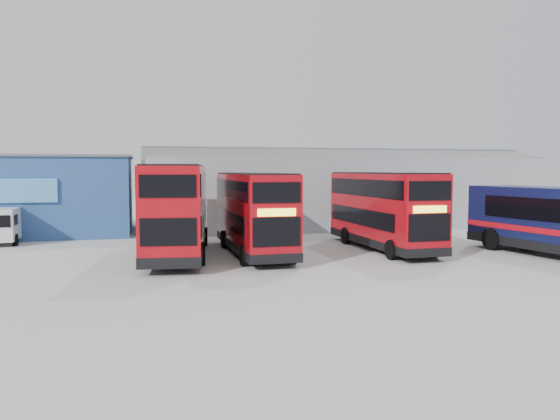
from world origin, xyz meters
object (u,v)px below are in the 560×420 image
at_px(office_block, 35,195).
at_px(double_decker_right, 383,211).
at_px(panel_van, 3,223).
at_px(double_decker_left, 178,211).
at_px(maintenance_shed, 343,190).
at_px(double_decker_centre, 253,214).

distance_m(office_block, double_decker_right, 22.43).
bearing_deg(panel_van, double_decker_left, -39.58).
distance_m(office_block, maintenance_shed, 22.09).
distance_m(office_block, double_decker_centre, 16.88).
relative_size(office_block, double_decker_left, 1.15).
xyz_separation_m(office_block, panel_van, (-0.99, -4.17, -1.43)).
xyz_separation_m(double_decker_right, panel_van, (-20.12, 7.53, -0.88)).
distance_m(maintenance_shed, panel_van, 23.85).
distance_m(double_decker_centre, double_decker_right, 6.96).
distance_m(maintenance_shed, double_decker_left, 19.17).
relative_size(maintenance_shed, double_decker_centre, 3.17).
xyz_separation_m(maintenance_shed, panel_van, (-22.99, -6.17, -1.46)).
bearing_deg(maintenance_shed, office_block, -174.79).
bearing_deg(double_decker_left, office_block, -46.49).
height_order(office_block, double_decker_right, office_block).
bearing_deg(office_block, double_decker_right, -31.45).
distance_m(maintenance_shed, double_decker_centre, 16.87).
bearing_deg(double_decker_centre, double_decker_right, -0.75).
relative_size(double_decker_centre, panel_van, 2.02).
height_order(double_decker_left, double_decker_right, double_decker_left).
bearing_deg(double_decker_centre, double_decker_left, 177.46).
bearing_deg(double_decker_left, maintenance_shed, -127.60).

